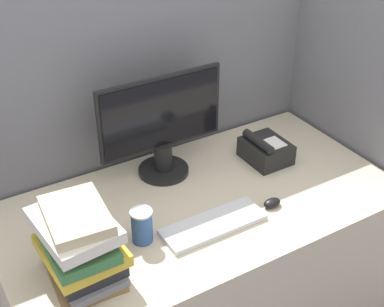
% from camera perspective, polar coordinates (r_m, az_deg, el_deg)
% --- Properties ---
extents(cubicle_panel_rear, '(1.97, 0.04, 1.57)m').
position_cam_1_polar(cubicle_panel_rear, '(2.42, -4.66, 0.69)').
color(cubicle_panel_rear, slate).
rests_on(cubicle_panel_rear, ground_plane).
extents(cubicle_panel_right, '(0.04, 0.88, 1.57)m').
position_cam_1_polar(cubicle_panel_right, '(2.58, 16.28, 1.43)').
color(cubicle_panel_right, slate).
rests_on(cubicle_panel_right, ground_plane).
extents(desk, '(1.57, 0.82, 0.77)m').
position_cam_1_polar(desk, '(2.36, 0.81, -12.53)').
color(desk, beige).
rests_on(desk, ground_plane).
extents(monitor, '(0.54, 0.21, 0.44)m').
position_cam_1_polar(monitor, '(2.17, -3.23, 2.67)').
color(monitor, black).
rests_on(monitor, desk).
extents(keyboard, '(0.40, 0.14, 0.02)m').
position_cam_1_polar(keyboard, '(1.98, 2.29, -7.56)').
color(keyboard, silver).
rests_on(keyboard, desk).
extents(mouse, '(0.07, 0.05, 0.03)m').
position_cam_1_polar(mouse, '(2.10, 8.53, -5.22)').
color(mouse, black).
rests_on(mouse, desk).
extents(coffee_cup, '(0.08, 0.08, 0.13)m').
position_cam_1_polar(coffee_cup, '(1.90, -5.36, -7.69)').
color(coffee_cup, '#335999').
rests_on(coffee_cup, desk).
extents(book_stack, '(0.25, 0.31, 0.27)m').
position_cam_1_polar(book_stack, '(1.75, -11.87, -9.53)').
color(book_stack, olive).
rests_on(book_stack, desk).
extents(desk_telephone, '(0.17, 0.20, 0.13)m').
position_cam_1_polar(desk_telephone, '(2.35, 7.84, 0.36)').
color(desk_telephone, black).
rests_on(desk_telephone, desk).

